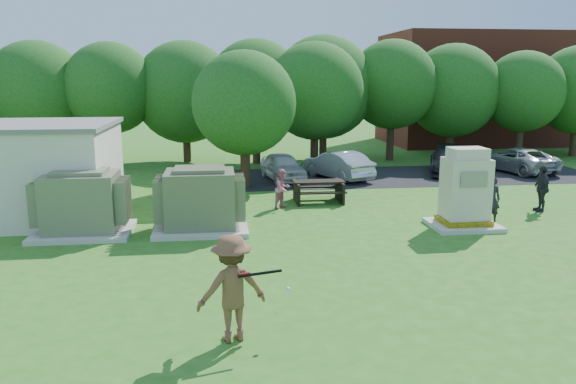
{
  "coord_description": "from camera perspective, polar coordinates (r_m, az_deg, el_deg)",
  "views": [
    {
      "loc": [
        -2.17,
        -13.43,
        4.93
      ],
      "look_at": [
        0.0,
        4.0,
        1.3
      ],
      "focal_mm": 35.0,
      "sensor_mm": 36.0,
      "label": 1
    }
  ],
  "objects": [
    {
      "name": "brick_building",
      "position": [
        45.2,
        19.71,
        9.83
      ],
      "size": [
        15.0,
        8.0,
        8.0
      ],
      "primitive_type": "cube",
      "color": "maroon",
      "rests_on": "ground"
    },
    {
      "name": "parking_strip",
      "position": [
        28.88,
        11.53,
        1.62
      ],
      "size": [
        20.0,
        6.0,
        0.01
      ],
      "primitive_type": "cube",
      "color": "#232326",
      "rests_on": "ground"
    },
    {
      "name": "generator_cabinet",
      "position": [
        19.34,
        17.55,
        -0.1
      ],
      "size": [
        2.19,
        1.79,
        2.66
      ],
      "color": "beige",
      "rests_on": "ground"
    },
    {
      "name": "batter",
      "position": [
        10.73,
        -5.73,
        -9.69
      ],
      "size": [
        1.49,
        1.08,
        2.07
      ],
      "primitive_type": "imported",
      "rotation": [
        0.0,
        0.0,
        3.39
      ],
      "color": "brown",
      "rests_on": "ground"
    },
    {
      "name": "car_silver_b",
      "position": [
        31.82,
        22.14,
        3.07
      ],
      "size": [
        3.18,
        5.01,
        1.29
      ],
      "primitive_type": "imported",
      "rotation": [
        0.0,
        0.0,
        3.38
      ],
      "color": "#ABAAAF",
      "rests_on": "ground"
    },
    {
      "name": "person_at_picnic",
      "position": [
        21.24,
        -0.54,
        0.33
      ],
      "size": [
        0.93,
        0.91,
        1.5
      ],
      "primitive_type": "imported",
      "rotation": [
        0.0,
        0.0,
        0.73
      ],
      "color": "#C26780",
      "rests_on": "ground"
    },
    {
      "name": "transformer_left",
      "position": [
        18.87,
        -20.19,
        -1.17
      ],
      "size": [
        3.0,
        2.4,
        2.07
      ],
      "color": "beige",
      "rests_on": "ground"
    },
    {
      "name": "transformer_right",
      "position": [
        18.38,
        -8.89,
        -0.91
      ],
      "size": [
        3.0,
        2.4,
        2.07
      ],
      "color": "beige",
      "rests_on": "ground"
    },
    {
      "name": "ground",
      "position": [
        14.48,
        1.98,
        -8.25
      ],
      "size": [
        120.0,
        120.0,
        0.0
      ],
      "primitive_type": "plane",
      "color": "#2D6619",
      "rests_on": "ground"
    },
    {
      "name": "tree_row",
      "position": [
        32.19,
        -0.11,
        10.3
      ],
      "size": [
        41.3,
        13.3,
        7.3
      ],
      "color": "#47301E",
      "rests_on": "ground"
    },
    {
      "name": "picnic_table",
      "position": [
        22.37,
        3.1,
        0.34
      ],
      "size": [
        2.02,
        1.52,
        0.86
      ],
      "color": "black",
      "rests_on": "ground"
    },
    {
      "name": "car_silver_a",
      "position": [
        27.57,
        5.08,
        2.77
      ],
      "size": [
        3.03,
        4.39,
        1.37
      ],
      "primitive_type": "imported",
      "rotation": [
        0.0,
        0.0,
        3.57
      ],
      "color": "silver",
      "rests_on": "ground"
    },
    {
      "name": "car_dark",
      "position": [
        30.13,
        16.03,
        3.1
      ],
      "size": [
        3.45,
        5.0,
        1.34
      ],
      "primitive_type": "imported",
      "rotation": [
        0.0,
        0.0,
        -0.38
      ],
      "color": "black",
      "rests_on": "ground"
    },
    {
      "name": "car_white",
      "position": [
        27.2,
        -0.52,
        2.61
      ],
      "size": [
        2.18,
        4.0,
        1.29
      ],
      "primitive_type": "imported",
      "rotation": [
        0.0,
        0.0,
        0.18
      ],
      "color": "silver",
      "rests_on": "ground"
    },
    {
      "name": "person_by_generator",
      "position": [
        20.44,
        19.96,
        -0.7
      ],
      "size": [
        0.68,
        0.56,
        1.6
      ],
      "primitive_type": "imported",
      "rotation": [
        0.0,
        0.0,
        2.79
      ],
      "color": "black",
      "rests_on": "ground"
    },
    {
      "name": "batting_equipment",
      "position": [
        10.54,
        -2.69,
        -8.56
      ],
      "size": [
        1.01,
        0.38,
        0.49
      ],
      "color": "black",
      "rests_on": "ground"
    },
    {
      "name": "person_walking_right",
      "position": [
        22.77,
        24.35,
        0.35
      ],
      "size": [
        0.54,
        1.06,
        1.74
      ],
      "primitive_type": "imported",
      "rotation": [
        0.0,
        0.0,
        4.59
      ],
      "color": "#26262C",
      "rests_on": "ground"
    }
  ]
}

